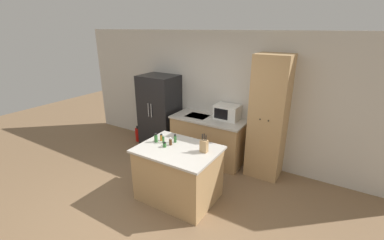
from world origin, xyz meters
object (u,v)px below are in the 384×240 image
(spice_bottle_amber_oil, at_px, (175,139))
(spice_bottle_green_herb, at_px, (165,145))
(spice_bottle_pale_salt, at_px, (171,142))
(spice_bottle_orange_cap, at_px, (161,137))
(fire_extinguisher, at_px, (138,134))
(knife_block, at_px, (204,146))
(spice_bottle_short_red, at_px, (156,138))
(microwave, at_px, (227,112))
(pantry_cabinet, at_px, (268,118))
(refrigerator, at_px, (160,112))
(spice_bottle_tall_dark, at_px, (163,139))

(spice_bottle_amber_oil, relative_size, spice_bottle_green_herb, 1.68)
(spice_bottle_pale_salt, relative_size, spice_bottle_orange_cap, 1.07)
(spice_bottle_orange_cap, distance_m, fire_extinguisher, 2.22)
(spice_bottle_amber_oil, bearing_deg, spice_bottle_orange_cap, -164.14)
(knife_block, height_order, spice_bottle_pale_salt, knife_block)
(spice_bottle_orange_cap, height_order, fire_extinguisher, spice_bottle_orange_cap)
(spice_bottle_short_red, bearing_deg, microwave, 69.51)
(pantry_cabinet, distance_m, spice_bottle_amber_oil, 1.73)
(refrigerator, bearing_deg, spice_bottle_green_herb, -49.45)
(knife_block, relative_size, spice_bottle_amber_oil, 2.16)
(spice_bottle_green_herb, height_order, fire_extinguisher, spice_bottle_green_herb)
(refrigerator, bearing_deg, knife_block, -34.77)
(knife_block, xyz_separation_m, spice_bottle_tall_dark, (-0.72, -0.06, -0.03))
(refrigerator, xyz_separation_m, spice_bottle_orange_cap, (1.06, -1.30, 0.11))
(pantry_cabinet, height_order, spice_bottle_green_herb, pantry_cabinet)
(knife_block, distance_m, spice_bottle_amber_oil, 0.57)
(refrigerator, xyz_separation_m, spice_bottle_tall_dark, (1.14, -1.35, 0.12))
(spice_bottle_short_red, distance_m, spice_bottle_amber_oil, 0.31)
(refrigerator, relative_size, spice_bottle_tall_dark, 12.01)
(refrigerator, height_order, spice_bottle_amber_oil, refrigerator)
(spice_bottle_orange_cap, bearing_deg, knife_block, 0.68)
(knife_block, distance_m, spice_bottle_short_red, 0.84)
(pantry_cabinet, bearing_deg, spice_bottle_pale_salt, -128.52)
(spice_bottle_tall_dark, distance_m, spice_bottle_orange_cap, 0.09)
(spice_bottle_amber_oil, height_order, spice_bottle_pale_salt, spice_bottle_amber_oil)
(refrigerator, height_order, pantry_cabinet, pantry_cabinet)
(pantry_cabinet, distance_m, knife_block, 1.47)
(knife_block, relative_size, spice_bottle_green_herb, 3.64)
(pantry_cabinet, height_order, spice_bottle_pale_salt, pantry_cabinet)
(spice_bottle_green_herb, bearing_deg, microwave, 78.21)
(fire_extinguisher, bearing_deg, spice_bottle_pale_salt, -33.23)
(spice_bottle_pale_salt, height_order, fire_extinguisher, spice_bottle_pale_salt)
(spice_bottle_pale_salt, bearing_deg, fire_extinguisher, 146.77)
(microwave, relative_size, spice_bottle_short_red, 3.16)
(spice_bottle_green_herb, distance_m, spice_bottle_pale_salt, 0.12)
(knife_block, xyz_separation_m, spice_bottle_pale_salt, (-0.57, -0.07, -0.04))
(refrigerator, distance_m, spice_bottle_amber_oil, 1.79)
(spice_bottle_short_red, bearing_deg, spice_bottle_amber_oil, 29.91)
(refrigerator, distance_m, spice_bottle_green_herb, 1.94)
(spice_bottle_orange_cap, bearing_deg, fire_extinguisher, 144.68)
(pantry_cabinet, xyz_separation_m, spice_bottle_short_red, (-1.40, -1.45, -0.16))
(microwave, bearing_deg, knife_block, -79.35)
(pantry_cabinet, relative_size, microwave, 4.75)
(spice_bottle_short_red, distance_m, fire_extinguisher, 2.25)
(microwave, bearing_deg, spice_bottle_short_red, -110.49)
(microwave, distance_m, spice_bottle_short_red, 1.63)
(spice_bottle_green_herb, xyz_separation_m, spice_bottle_orange_cap, (-0.19, 0.17, 0.02))
(spice_bottle_amber_oil, xyz_separation_m, spice_bottle_green_herb, (-0.04, -0.24, -0.03))
(pantry_cabinet, bearing_deg, microwave, 175.18)
(microwave, relative_size, knife_block, 1.61)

